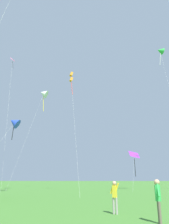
% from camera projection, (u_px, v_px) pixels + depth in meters
% --- Properties ---
extents(kite_pink_low, '(4.28, 8.64, 25.54)m').
position_uv_depth(kite_pink_low, '(12.00, 69.00, 44.25)').
color(kite_pink_low, pink).
rests_on(kite_pink_low, ground_plane).
extents(kite_purple_streamer, '(2.82, 9.77, 6.77)m').
position_uv_depth(kite_purple_streamer, '(134.00, 159.00, 40.90)').
color(kite_purple_streamer, purple).
rests_on(kite_purple_streamer, ground_plane).
extents(kite_orange_box, '(2.79, 10.42, 18.50)m').
position_uv_depth(kite_orange_box, '(71.00, 78.00, 36.33)').
color(kite_orange_box, orange).
rests_on(kite_orange_box, ground_plane).
extents(kite_white_distant, '(3.61, 9.53, 20.20)m').
position_uv_depth(kite_white_distant, '(43.00, 93.00, 47.36)').
color(kite_white_distant, white).
rests_on(kite_white_distant, ground_plane).
extents(kite_green_small, '(1.95, 11.59, 27.07)m').
position_uv_depth(kite_green_small, '(160.00, 51.00, 44.60)').
color(kite_green_small, green).
rests_on(kite_green_small, ground_plane).
extents(kite_blue_delta, '(3.75, 9.31, 12.43)m').
position_uv_depth(kite_blue_delta, '(14.00, 122.00, 39.18)').
color(kite_blue_delta, blue).
rests_on(kite_blue_delta, ground_plane).
extents(person_in_red_shirt, '(0.24, 0.56, 1.74)m').
position_uv_depth(person_in_red_shirt, '(158.00, 196.00, 9.41)').
color(person_in_red_shirt, '#665B4C').
rests_on(person_in_red_shirt, ground_plane).
extents(person_foreground_watcher, '(0.51, 0.30, 1.65)m').
position_uv_depth(person_foreground_watcher, '(115.00, 194.00, 11.84)').
color(person_foreground_watcher, gray).
rests_on(person_foreground_watcher, ground_plane).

